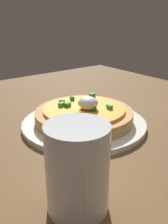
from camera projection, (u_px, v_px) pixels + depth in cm
name	position (u px, v px, depth cm)	size (l,w,h in cm)	color
dining_table	(104.00, 129.00, 55.44)	(96.12, 81.18, 3.49)	brown
plate	(84.00, 123.00, 52.59)	(25.15, 25.15, 1.06)	white
pizza	(84.00, 114.00, 51.83)	(19.74, 19.74, 5.44)	tan
cup_near	(78.00, 172.00, 29.03)	(7.29, 7.29, 10.79)	silver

